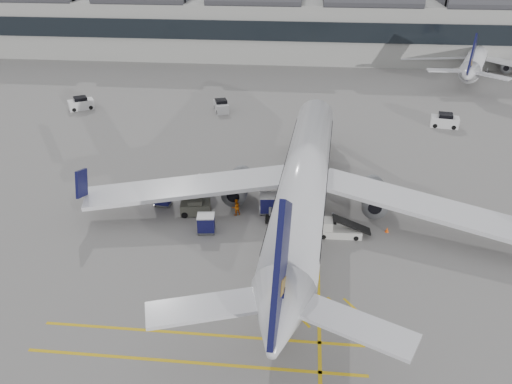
# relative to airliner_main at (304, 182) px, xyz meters

# --- Properties ---
(ground) EXTENTS (220.00, 220.00, 0.00)m
(ground) POSITION_rel_airliner_main_xyz_m (-8.59, -6.42, -3.51)
(ground) COLOR gray
(ground) RESTS_ON ground
(terminal) EXTENTS (200.00, 20.45, 12.40)m
(terminal) POSITION_rel_airliner_main_xyz_m (-8.59, 65.51, 2.63)
(terminal) COLOR #9E9E99
(terminal) RESTS_ON ground
(apron_markings) EXTENTS (0.25, 60.00, 0.01)m
(apron_markings) POSITION_rel_airliner_main_xyz_m (1.41, 3.58, -3.51)
(apron_markings) COLOR gold
(apron_markings) RESTS_ON ground
(airliner_main) EXTENTS (41.08, 45.00, 11.96)m
(airliner_main) POSITION_rel_airliner_main_xyz_m (0.00, 0.00, 0.00)
(airliner_main) COLOR silver
(airliner_main) RESTS_ON ground
(airliner_far) EXTENTS (30.85, 34.15, 9.54)m
(airliner_far) POSITION_rel_airliner_main_xyz_m (30.91, 54.57, -0.71)
(airliner_far) COLOR silver
(airliner_far) RESTS_ON ground
(belt_loader) EXTENTS (4.69, 1.67, 1.92)m
(belt_loader) POSITION_rel_airliner_main_xyz_m (3.22, -3.22, -2.95)
(belt_loader) COLOR beige
(belt_loader) RESTS_ON ground
(baggage_cart_a) EXTENTS (2.03, 1.82, 1.80)m
(baggage_cart_a) POSITION_rel_airliner_main_xyz_m (-10.20, 3.30, -2.55)
(baggage_cart_a) COLOR gray
(baggage_cart_a) RESTS_ON ground
(baggage_cart_b) EXTENTS (1.97, 1.69, 1.92)m
(baggage_cart_b) POSITION_rel_airliner_main_xyz_m (-3.22, 0.13, -2.48)
(baggage_cart_b) COLOR gray
(baggage_cart_b) RESTS_ON ground
(baggage_cart_c) EXTENTS (1.67, 1.42, 1.65)m
(baggage_cart_c) POSITION_rel_airliner_main_xyz_m (-13.73, 0.57, -2.63)
(baggage_cart_c) COLOR gray
(baggage_cart_c) RESTS_ON ground
(baggage_cart_d) EXTENTS (1.77, 1.52, 1.71)m
(baggage_cart_d) POSITION_rel_airliner_main_xyz_m (-8.58, -3.83, -2.60)
(baggage_cart_d) COLOR gray
(baggage_cart_d) RESTS_ON ground
(ramp_agent_a) EXTENTS (0.73, 0.62, 1.71)m
(ramp_agent_a) POSITION_rel_airliner_main_xyz_m (-1.18, 1.75, -2.66)
(ramp_agent_a) COLOR #FF420D
(ramp_agent_a) RESTS_ON ground
(ramp_agent_b) EXTENTS (1.02, 0.96, 1.67)m
(ramp_agent_b) POSITION_rel_airliner_main_xyz_m (-6.31, -0.64, -2.68)
(ramp_agent_b) COLOR #DB610B
(ramp_agent_b) RESTS_ON ground
(pushback_tug) EXTENTS (3.02, 2.10, 1.57)m
(pushback_tug) POSITION_rel_airliner_main_xyz_m (-10.18, -0.75, -2.81)
(pushback_tug) COLOR #505144
(pushback_tug) RESTS_ON ground
(safety_cone_nose) EXTENTS (0.41, 0.41, 0.57)m
(safety_cone_nose) POSITION_rel_airliner_main_xyz_m (2.48, 15.50, -3.23)
(safety_cone_nose) COLOR #F24C0A
(safety_cone_nose) RESTS_ON ground
(safety_cone_engine) EXTENTS (0.35, 0.35, 0.48)m
(safety_cone_engine) POSITION_rel_airliner_main_xyz_m (7.64, -2.27, -3.27)
(safety_cone_engine) COLOR #F24C0A
(safety_cone_engine) RESTS_ON ground
(service_van_left) EXTENTS (3.99, 3.42, 1.84)m
(service_van_left) POSITION_rel_airliner_main_xyz_m (-33.30, 27.33, -2.69)
(service_van_left) COLOR silver
(service_van_left) RESTS_ON ground
(service_van_mid) EXTENTS (2.75, 3.80, 1.76)m
(service_van_mid) POSITION_rel_airliner_main_xyz_m (-12.41, 28.42, -2.73)
(service_van_mid) COLOR silver
(service_van_mid) RESTS_ON ground
(service_van_right) EXTENTS (3.86, 2.38, 1.85)m
(service_van_right) POSITION_rel_airliner_main_xyz_m (18.83, 25.19, -2.68)
(service_van_right) COLOR silver
(service_van_right) RESTS_ON ground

